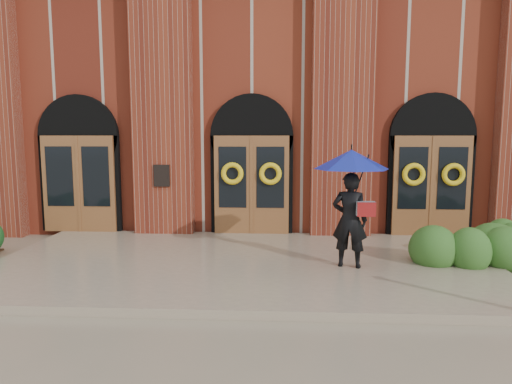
{
  "coord_description": "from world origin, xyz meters",
  "views": [
    {
      "loc": [
        0.73,
        -8.8,
        2.69
      ],
      "look_at": [
        0.21,
        1.0,
        1.44
      ],
      "focal_mm": 32.0,
      "sensor_mm": 36.0,
      "label": 1
    }
  ],
  "objects": [
    {
      "name": "ground",
      "position": [
        0.0,
        0.0,
        0.0
      ],
      "size": [
        90.0,
        90.0,
        0.0
      ],
      "primitive_type": "plane",
      "color": "gray",
      "rests_on": "ground"
    },
    {
      "name": "man_with_umbrella",
      "position": [
        2.06,
        -0.17,
        1.72
      ],
      "size": [
        1.72,
        1.72,
        2.25
      ],
      "rotation": [
        0.0,
        0.0,
        2.89
      ],
      "color": "black",
      "rests_on": "landing"
    },
    {
      "name": "hedge_wall_right",
      "position": [
        5.2,
        0.5,
        0.43
      ],
      "size": [
        3.35,
        1.34,
        0.86
      ],
      "primitive_type": "ellipsoid",
      "color": "#2C561E",
      "rests_on": "ground"
    },
    {
      "name": "landing",
      "position": [
        0.0,
        0.15,
        0.07
      ],
      "size": [
        10.0,
        5.3,
        0.15
      ],
      "primitive_type": "cube",
      "color": "gray",
      "rests_on": "ground"
    },
    {
      "name": "church_building",
      "position": [
        0.0,
        8.78,
        3.5
      ],
      "size": [
        16.2,
        12.53,
        7.0
      ],
      "color": "maroon",
      "rests_on": "ground"
    }
  ]
}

